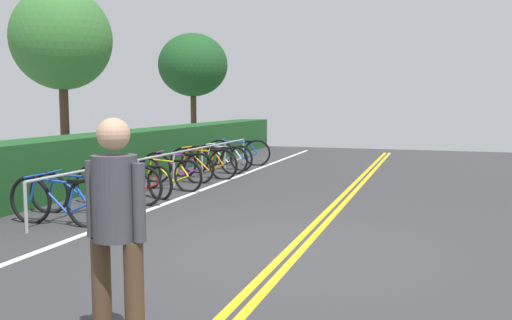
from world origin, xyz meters
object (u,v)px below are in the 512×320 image
Objects in this scene: bicycle_2 at (118,185)px; bicycle_4 at (168,174)px; bicycle_5 at (178,167)px; tree_mid at (62,40)px; bike_rack at (174,160)px; bicycle_9 at (238,152)px; bicycle_6 at (203,163)px; bicycle_8 at (224,157)px; bicycle_0 at (59,201)px; tree_far_right at (193,65)px; bicycle_7 at (215,160)px; pedestrian at (116,221)px; bicycle_1 at (80,193)px; bicycle_3 at (142,180)px.

bicycle_2 reaches higher than bicycle_4.
bicycle_5 is 4.35m from tree_mid.
bike_rack is 4.97× the size of bicycle_9.
bicycle_2 is 3.58m from bicycle_6.
bicycle_0 is at bearing -178.75° from bicycle_8.
bicycle_6 reaches higher than bicycle_0.
bicycle_0 is at bearing 179.80° from bicycle_4.
tree_mid reaches higher than bicycle_0.
tree_far_right is at bearing 22.00° from bicycle_5.
bicycle_7 is (2.71, 0.08, 0.02)m from bicycle_4.
bicycle_0 reaches higher than bicycle_4.
bicycle_2 is 1.00× the size of pedestrian.
bicycle_7 is 0.90m from bicycle_8.
pedestrian is (-5.08, -3.21, 0.63)m from bicycle_2.
bike_rack is 0.52m from bicycle_5.
bicycle_7 is at bearing -150.74° from tree_far_right.
bicycle_8 is at bearing 0.87° from bicycle_2.
bicycle_5 is 1.00× the size of pedestrian.
tree_mid is at bearing 39.79° from bicycle_1.
bicycle_4 is 0.98× the size of bicycle_7.
bicycle_8 is at bearing -53.81° from tree_mid.
bike_rack is 3.08m from bicycle_8.
tree_mid is at bearing 114.04° from bicycle_7.
bicycle_2 is at bearing -179.63° from bicycle_9.
bicycle_5 is at bearing 4.96° from bicycle_3.
bicycle_0 reaches higher than bicycle_2.
bike_rack is at bearing -179.33° from bicycle_8.
bicycle_0 is 3.46m from bicycle_4.
tree_far_right is (7.84, 3.12, 2.58)m from bike_rack.
tree_far_right is (7.39, 2.99, 2.80)m from bicycle_5.
bicycle_6 is (0.86, -0.25, 0.02)m from bicycle_5.
bicycle_2 is 0.38× the size of tree_mid.
bicycle_5 is (1.87, 0.16, 0.02)m from bicycle_3.
bicycle_1 is (0.81, 0.21, -0.02)m from bicycle_0.
bike_rack is at bearing 179.94° from bicycle_9.
bicycle_9 reaches higher than bicycle_6.
bicycle_9 is at bearing 2.25° from bicycle_6.
pedestrian is at bearing -161.43° from bicycle_7.
bicycle_0 is 0.95× the size of bicycle_6.
bicycle_4 is at bearing -158.78° from tree_far_right.
bicycle_2 is (0.91, -0.14, 0.02)m from bicycle_1.
bicycle_5 is at bearing 3.75° from bicycle_2.
bicycle_6 is at bearing 19.93° from pedestrian.
tree_far_right reaches higher than bicycle_6.
tree_far_right is at bearing 26.34° from bicycle_6.
bicycle_1 reaches higher than bicycle_3.
pedestrian is (-7.34, -3.25, 0.42)m from bike_rack.
bicycle_0 is 8.07m from bicycle_9.
bicycle_6 reaches higher than bicycle_2.
pedestrian reaches higher than bicycle_5.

